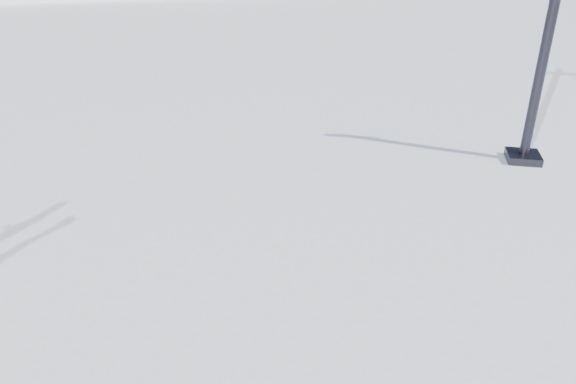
{
  "coord_description": "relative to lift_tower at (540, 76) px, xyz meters",
  "views": [
    {
      "loc": [
        3.67,
        -10.34,
        7.67
      ],
      "look_at": [
        6.39,
        2.46,
        1.1
      ],
      "focal_mm": 35.0,
      "sensor_mm": 36.0,
      "label": 1
    }
  ],
  "objects": [
    {
      "name": "lift_tower",
      "position": [
        0.0,
        0.0,
        0.0
      ],
      "size": [
        1.92,
        1.42,
        7.23
      ],
      "rotation": [
        0.0,
        0.0,
        -0.4
      ],
      "color": "black",
      "rests_on": "ground"
    },
    {
      "name": "ground",
      "position": [
        -15.23,
        -5.29,
        -2.94
      ],
      "size": [
        420.0,
        420.0,
        0.0
      ],
      "primitive_type": "plane",
      "color": "white",
      "rests_on": "ground"
    }
  ]
}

